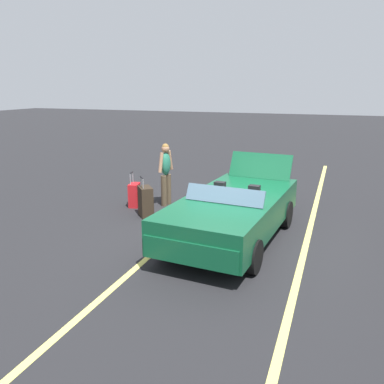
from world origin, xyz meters
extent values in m
plane|color=black|center=(0.00, 0.00, 0.00)|extent=(80.00, 80.00, 0.00)
cube|color=#EAE066|center=(0.00, -1.24, 0.00)|extent=(18.00, 0.12, 0.01)
cube|color=#EAE066|center=(0.00, 1.46, 0.00)|extent=(18.00, 0.12, 0.01)
cube|color=#0F4C2D|center=(0.00, 0.00, 0.62)|extent=(4.23, 2.09, 0.64)
cube|color=#0F4C2D|center=(1.43, -0.12, 0.51)|extent=(1.44, 1.77, 0.38)
cube|color=slate|center=(0.51, -0.04, 1.09)|extent=(0.31, 1.56, 0.31)
cube|color=black|center=(-0.17, 0.39, 1.05)|extent=(0.18, 0.23, 0.22)
cube|color=black|center=(-0.23, -0.35, 1.05)|extent=(0.18, 0.23, 0.22)
cube|color=#0F4C2D|center=(-1.94, 0.16, 1.22)|extent=(0.44, 1.52, 0.58)
cylinder|color=black|center=(1.33, 0.70, 0.30)|extent=(0.62, 0.27, 0.60)
cylinder|color=black|center=(1.20, -0.91, 0.30)|extent=(0.62, 0.27, 0.60)
cylinder|color=black|center=(-1.20, 0.91, 0.30)|extent=(0.62, 0.27, 0.60)
cylinder|color=black|center=(-1.33, -0.70, 0.30)|extent=(0.62, 0.27, 0.60)
cube|color=#2D2319|center=(-0.79, -2.38, 0.37)|extent=(0.55, 0.52, 0.74)
cube|color=black|center=(-0.89, -2.27, 0.31)|extent=(0.31, 0.26, 0.41)
cylinder|color=gray|center=(-0.84, -2.53, 0.86)|extent=(0.03, 0.03, 0.23)
cylinder|color=gray|center=(-0.64, -2.36, 0.86)|extent=(0.03, 0.03, 0.23)
cylinder|color=black|center=(-0.74, -2.44, 0.97)|extent=(0.22, 0.19, 0.03)
sphere|color=black|center=(-0.85, -2.57, 0.02)|extent=(0.04, 0.04, 0.04)
sphere|color=black|center=(-0.60, -2.35, 0.02)|extent=(0.04, 0.04, 0.04)
cube|color=red|center=(-1.44, -3.03, 0.31)|extent=(0.44, 0.31, 0.62)
cube|color=maroon|center=(-1.46, -2.90, 0.26)|extent=(0.32, 0.08, 0.34)
cylinder|color=gray|center=(-1.53, -3.12, 0.76)|extent=(0.02, 0.02, 0.29)
cylinder|color=gray|center=(-1.32, -3.07, 0.76)|extent=(0.02, 0.02, 0.29)
cylinder|color=black|center=(-1.42, -3.10, 0.91)|extent=(0.22, 0.07, 0.03)
sphere|color=black|center=(-1.56, -3.15, 0.02)|extent=(0.04, 0.04, 0.04)
sphere|color=black|center=(-1.28, -3.09, 0.02)|extent=(0.04, 0.04, 0.04)
cylinder|color=#4C3F2D|center=(-1.95, -2.29, 0.41)|extent=(0.18, 0.18, 0.82)
cylinder|color=#4C3F2D|center=(-1.76, -2.33, 0.41)|extent=(0.18, 0.18, 0.82)
ellipsoid|color=#267259|center=(-1.86, -2.31, 1.12)|extent=(0.36, 0.28, 0.60)
sphere|color=#A37556|center=(-1.86, -2.31, 1.51)|extent=(0.21, 0.21, 0.21)
sphere|color=olive|center=(-1.86, -2.31, 1.56)|extent=(0.18, 0.18, 0.18)
cylinder|color=#A37556|center=(-2.06, -2.27, 1.19)|extent=(0.21, 0.13, 0.53)
cylinder|color=#A37556|center=(-1.66, -2.35, 1.19)|extent=(0.21, 0.13, 0.53)
camera|label=1|loc=(7.54, 1.91, 3.09)|focal=37.38mm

